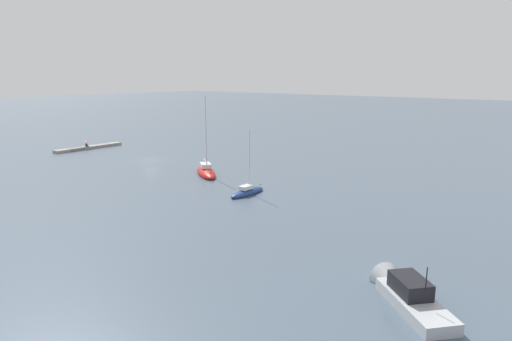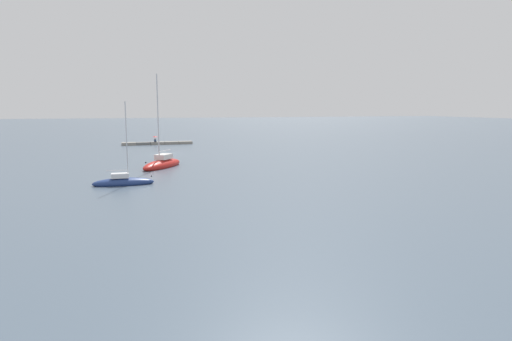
% 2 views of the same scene
% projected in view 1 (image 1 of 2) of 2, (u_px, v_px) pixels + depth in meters
% --- Properties ---
extents(ground_plane, '(500.00, 500.00, 0.00)m').
position_uv_depth(ground_plane, '(150.00, 160.00, 78.44)').
color(ground_plane, '#475666').
extents(seawall_pier, '(14.34, 1.80, 0.57)m').
position_uv_depth(seawall_pier, '(89.00, 147.00, 90.15)').
color(seawall_pier, gray).
rests_on(seawall_pier, ground_plane).
extents(person_seated_blue_left, '(0.45, 0.64, 0.73)m').
position_uv_depth(person_seated_blue_left, '(87.00, 145.00, 89.66)').
color(person_seated_blue_left, '#1E2333').
rests_on(person_seated_blue_left, seawall_pier).
extents(umbrella_open_red, '(1.16, 1.16, 1.26)m').
position_uv_depth(umbrella_open_red, '(86.00, 141.00, 89.51)').
color(umbrella_open_red, black).
rests_on(umbrella_open_red, seawall_pier).
extents(sailboat_navy_mid, '(5.97, 1.72, 8.57)m').
position_uv_depth(sailboat_navy_mid, '(247.00, 192.00, 55.71)').
color(sailboat_navy_mid, navy).
rests_on(sailboat_navy_mid, ground_plane).
extents(sailboat_red_far, '(6.76, 8.21, 12.22)m').
position_uv_depth(sailboat_red_far, '(206.00, 172.00, 66.80)').
color(sailboat_red_far, red).
rests_on(sailboat_red_far, ground_plane).
extents(motorboat_grey_near, '(6.81, 7.25, 4.28)m').
position_uv_depth(motorboat_grey_near, '(405.00, 295.00, 29.39)').
color(motorboat_grey_near, '#ADB2B7').
rests_on(motorboat_grey_near, ground_plane).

